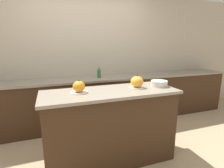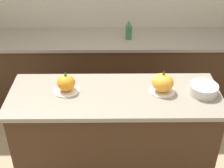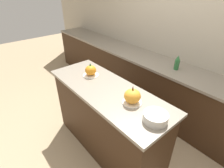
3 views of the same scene
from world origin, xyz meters
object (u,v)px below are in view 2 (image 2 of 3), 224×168
pumpkin_cake_left (66,84)px  bottle_tall (129,30)px  pumpkin_cake_right (163,83)px  mixing_bowl (204,89)px

pumpkin_cake_left → bottle_tall: bearing=63.7°
pumpkin_cake_left → bottle_tall: pumpkin_cake_left is taller
pumpkin_cake_left → bottle_tall: (0.55, 1.11, -0.02)m
pumpkin_cake_left → bottle_tall: 1.24m
bottle_tall → pumpkin_cake_right: bearing=-79.8°
pumpkin_cake_right → mixing_bowl: size_ratio=0.93×
pumpkin_cake_left → pumpkin_cake_right: 0.75m
mixing_bowl → pumpkin_cake_right: bearing=174.3°
mixing_bowl → bottle_tall: bearing=114.1°
mixing_bowl → pumpkin_cake_left: bearing=177.7°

